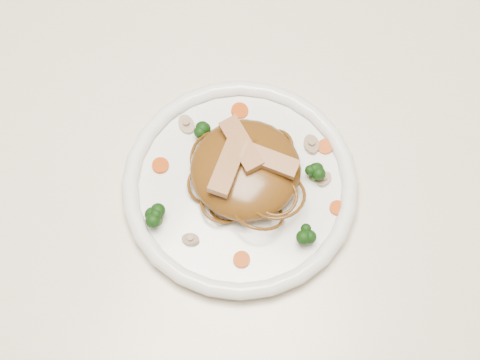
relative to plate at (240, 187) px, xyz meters
The scene contains 20 objects.
ground 0.76m from the plate, 166.04° to the left, with size 4.00×4.00×0.00m, color brown.
table 0.12m from the plate, 166.04° to the left, with size 1.20×0.80×0.75m.
plate is the anchor object (origin of this frame).
noodle_mound 0.03m from the plate, 89.09° to the left, with size 0.13×0.13×0.04m, color #593A11.
chicken_a 0.07m from the plate, 47.24° to the left, with size 0.07×0.02×0.01m, color #AC7851.
chicken_b 0.06m from the plate, 116.80° to the left, with size 0.07×0.02×0.01m, color #AC7851.
chicken_c 0.06m from the plate, 166.39° to the right, with size 0.08×0.02×0.01m, color #AC7851.
broccoli_0 0.09m from the plate, 36.29° to the left, with size 0.03×0.03×0.03m, color #0D340A, non-canonical shape.
broccoli_1 0.09m from the plate, 154.52° to the left, with size 0.03×0.03×0.03m, color #0D340A, non-canonical shape.
broccoli_2 0.11m from the plate, 124.69° to the right, with size 0.03×0.03×0.03m, color #0D340A, non-canonical shape.
broccoli_3 0.10m from the plate, 13.27° to the right, with size 0.03×0.03×0.03m, color #0D340A, non-canonical shape.
carrot_0 0.12m from the plate, 55.37° to the left, with size 0.02×0.02×0.01m, color #B34006.
carrot_1 0.10m from the plate, 164.04° to the right, with size 0.02×0.02×0.01m, color #B34006.
carrot_2 0.12m from the plate, 14.93° to the left, with size 0.02×0.02×0.01m, color #B34006.
carrot_3 0.10m from the plate, 120.25° to the left, with size 0.02×0.02×0.01m, color #B34006.
carrot_4 0.09m from the plate, 58.92° to the right, with size 0.02×0.02×0.01m, color #B34006.
mushroom_0 0.09m from the plate, 99.06° to the right, with size 0.02×0.02×0.01m, color tan.
mushroom_1 0.10m from the plate, 33.14° to the left, with size 0.02×0.02×0.01m, color tan.
mushroom_2 0.10m from the plate, 159.79° to the left, with size 0.03×0.03×0.01m, color tan.
mushroom_3 0.10m from the plate, 60.83° to the left, with size 0.03×0.03×0.01m, color tan.
Camera 1 is at (0.21, -0.29, 1.53)m, focal length 51.91 mm.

